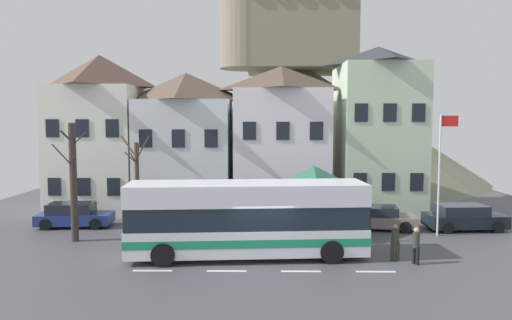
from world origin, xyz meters
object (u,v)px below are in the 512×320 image
at_px(public_bench, 289,220).
at_px(bare_tree_01, 137,180).
at_px(townhouse_00, 101,133).
at_px(townhouse_03, 377,129).
at_px(parked_car_02, 74,215).
at_px(pedestrian_00, 395,242).
at_px(hilltop_castle, 297,115).
at_px(transit_bus, 247,220).
at_px(bus_shelter, 314,178).
at_px(bare_tree_00, 73,181).
at_px(flagpole, 441,165).
at_px(townhouse_01, 187,142).
at_px(pedestrian_01, 416,245).
at_px(townhouse_02, 281,139).
at_px(parked_car_00, 377,218).
at_px(parked_car_01, 464,217).

relative_size(public_bench, bare_tree_01, 0.29).
relative_size(townhouse_00, townhouse_03, 0.96).
bearing_deg(townhouse_00, public_bench, -25.13).
bearing_deg(parked_car_02, pedestrian_00, -24.74).
distance_m(hilltop_castle, transit_bus, 30.82).
height_order(transit_bus, bus_shelter, bus_shelter).
distance_m(transit_bus, bare_tree_01, 8.89).
xyz_separation_m(townhouse_00, hilltop_castle, (14.63, 18.49, 1.34)).
height_order(transit_bus, public_bench, transit_bus).
bearing_deg(bare_tree_00, flagpole, 4.34).
xyz_separation_m(townhouse_01, public_bench, (6.59, -5.57, -4.13)).
bearing_deg(townhouse_03, pedestrian_01, -95.42).
bearing_deg(hilltop_castle, bus_shelter, -92.11).
bearing_deg(pedestrian_01, townhouse_02, 113.50).
xyz_separation_m(bus_shelter, pedestrian_00, (3.06, -4.50, -2.21)).
bearing_deg(transit_bus, townhouse_02, 75.84).
relative_size(pedestrian_00, pedestrian_01, 1.00).
xyz_separation_m(townhouse_03, pedestrian_00, (-1.90, -11.88, -4.63)).
bearing_deg(parked_car_00, bus_shelter, -149.25).
bearing_deg(public_bench, parked_car_01, -1.83).
bearing_deg(townhouse_03, parked_car_00, -102.34).
xyz_separation_m(townhouse_03, bare_tree_00, (-17.06, -8.82, -2.43)).
bearing_deg(flagpole, parked_car_02, 174.75).
bearing_deg(bus_shelter, public_bench, 125.58).
bearing_deg(parked_car_02, bare_tree_00, -71.65).
xyz_separation_m(transit_bus, pedestrian_00, (6.43, -0.41, -0.86)).
relative_size(flagpole, bare_tree_01, 1.22).
relative_size(townhouse_03, bare_tree_00, 1.84).
height_order(parked_car_01, bare_tree_01, bare_tree_01).
distance_m(hilltop_castle, pedestrian_01, 31.76).
distance_m(transit_bus, bare_tree_00, 9.22).
xyz_separation_m(townhouse_00, parked_car_01, (22.14, -6.15, -4.53)).
bearing_deg(transit_bus, hilltop_castle, 77.42).
height_order(transit_bus, flagpole, flagpole).
relative_size(townhouse_02, pedestrian_00, 6.11).
height_order(pedestrian_00, public_bench, pedestrian_00).
height_order(flagpole, bare_tree_01, flagpole).
relative_size(townhouse_01, parked_car_00, 2.12).
relative_size(parked_car_00, flagpole, 0.68).
height_order(hilltop_castle, pedestrian_00, hilltop_castle).
height_order(townhouse_03, bare_tree_00, townhouse_03).
distance_m(townhouse_00, flagpole, 21.68).
distance_m(transit_bus, flagpole, 10.95).
xyz_separation_m(pedestrian_01, bare_tree_00, (-15.88, 3.63, 2.18)).
relative_size(townhouse_01, townhouse_03, 0.84).
relative_size(hilltop_castle, flagpole, 5.90).
bearing_deg(transit_bus, bus_shelter, 46.10).
bearing_deg(townhouse_03, pedestrian_00, -99.09).
distance_m(parked_car_01, flagpole, 3.85).
distance_m(parked_car_02, bare_tree_00, 4.23).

